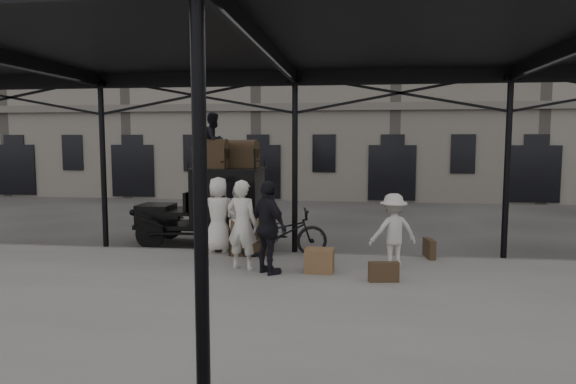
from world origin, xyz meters
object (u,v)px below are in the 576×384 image
(porter_official, at_px, (269,227))
(steamer_trunk_platform, at_px, (252,239))
(bicycle, at_px, (282,233))
(steamer_trunk_roof_near, at_px, (211,156))
(porter_left, at_px, (242,225))
(taxi, at_px, (217,203))

(porter_official, distance_m, steamer_trunk_platform, 2.04)
(bicycle, distance_m, steamer_trunk_roof_near, 3.20)
(steamer_trunk_platform, bearing_deg, bicycle, -25.14)
(porter_left, distance_m, steamer_trunk_roof_near, 3.50)
(porter_official, bearing_deg, steamer_trunk_platform, -22.83)
(steamer_trunk_roof_near, xyz_separation_m, steamer_trunk_platform, (1.38, -1.36, -1.99))
(porter_official, bearing_deg, steamer_trunk_roof_near, -11.08)
(steamer_trunk_roof_near, distance_m, steamer_trunk_platform, 2.78)
(taxi, bearing_deg, porter_left, -65.64)
(porter_left, xyz_separation_m, steamer_trunk_platform, (-0.10, 1.49, -0.61))
(steamer_trunk_roof_near, bearing_deg, taxi, 74.79)
(taxi, distance_m, porter_left, 3.40)
(porter_left, bearing_deg, porter_official, 167.42)
(taxi, xyz_separation_m, porter_official, (2.03, -3.41, -0.07))
(taxi, relative_size, porter_left, 1.87)
(bicycle, relative_size, steamer_trunk_roof_near, 2.44)
(porter_official, bearing_deg, bicycle, -46.56)
(porter_official, height_order, bicycle, porter_official)
(taxi, relative_size, steamer_trunk_platform, 3.63)
(taxi, height_order, porter_official, taxi)
(taxi, xyz_separation_m, bicycle, (2.08, -1.79, -0.48))
(porter_left, distance_m, steamer_trunk_platform, 1.61)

